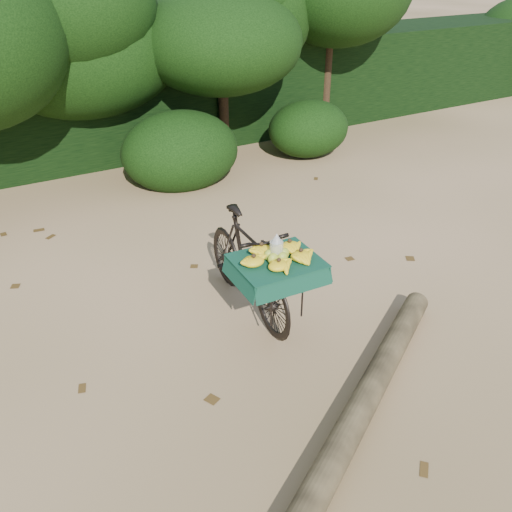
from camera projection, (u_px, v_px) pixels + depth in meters
ground at (218, 361)px, 5.04m from camera, size 80.00×80.00×0.00m
vendor_bicycle at (249, 264)px, 5.50m from camera, size 0.80×1.83×1.07m
fallen_log at (367, 396)px, 4.48m from camera, size 2.83×1.80×0.23m
hedge_backdrop at (52, 110)px, 9.32m from camera, size 26.00×1.80×1.80m
tree_row at (4, 53)px, 7.90m from camera, size 14.50×2.00×4.00m
bush_clumps at (120, 165)px, 8.26m from camera, size 8.80×1.70×0.90m
leaf_litter at (189, 324)px, 5.52m from camera, size 7.00×7.30×0.01m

